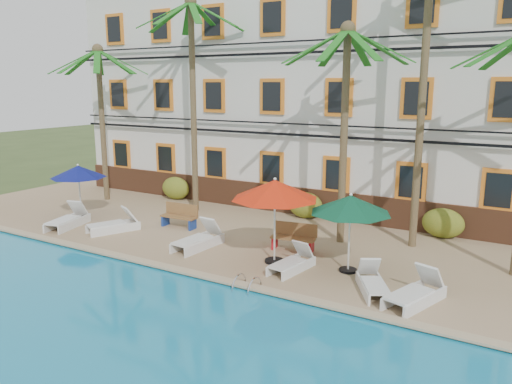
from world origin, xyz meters
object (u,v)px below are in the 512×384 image
Objects in this scene: palm_d at (425,56)px; bench_left at (180,215)px; lounger_a at (68,219)px; lounger_b at (114,224)px; umbrella_green at (351,205)px; lounger_d at (292,262)px; pool_ladder at (247,288)px; palm_c at (345,103)px; lounger_e at (373,283)px; bench_right at (294,236)px; umbrella_blue at (78,172)px; lounger_c at (199,239)px; palm_b at (193,78)px; lounger_f at (416,292)px; palm_a at (101,100)px; umbrella_red at (275,190)px.

bench_left is (-8.47, -2.23, -5.93)m from palm_d.
lounger_b is at bearing 12.67° from lounger_a.
umbrella_green reaches higher than lounger_a.
pool_ladder is at bearing -104.25° from lounger_d.
lounger_e is (2.37, -3.76, -4.61)m from palm_c.
lounger_a reaches higher than bench_right.
lounger_a reaches higher than pool_ladder.
lounger_d is (-2.55, -4.23, -6.14)m from palm_d.
umbrella_blue is 1.09× the size of lounger_c.
lounger_f is at bearing -24.76° from palm_b.
palm_a reaches higher than umbrella_red.
bench_left is (-2.18, 1.69, 0.16)m from lounger_c.
lounger_e is at bearing -45.15° from umbrella_green.
palm_b is at bearing 155.24° from lounger_f.
umbrella_green is 2.96m from bench_right.
umbrella_green is 1.33× the size of lounger_d.
pool_ladder is at bearing -26.81° from palm_a.
palm_d is at bearing 0.79° from palm_a.
umbrella_blue is (-3.47, -3.39, -3.83)m from palm_b.
palm_b is 5.85× the size of bench_right.
lounger_a is at bearing 178.79° from lounger_f.
umbrella_green reaches higher than lounger_c.
lounger_b is 11.46m from lounger_f.
umbrella_red is 1.51× the size of lounger_d.
palm_c is 3.30× the size of umbrella_blue.
bench_right reaches higher than lounger_d.
lounger_a is 9.12m from bench_right.
palm_b reaches higher than lounger_e.
palm_b is 13.04m from lounger_f.
lounger_b is at bearing -176.67° from umbrella_green.
lounger_a is 2.88× the size of pool_ladder.
palm_b is 3.33× the size of umbrella_red.
lounger_b is 0.97× the size of lounger_c.
bench_left is 6.69m from pool_ladder.
lounger_e is at bearing -11.50° from umbrella_red.
umbrella_green is (1.27, -2.64, -2.82)m from palm_c.
lounger_a is at bearing -159.90° from palm_c.
lounger_b is at bearing -40.50° from palm_a.
umbrella_blue is 0.94× the size of umbrella_green.
palm_d reaches higher than bench_right.
palm_d is 12.57m from lounger_b.
bench_right is at bearing 4.11° from umbrella_blue.
umbrella_red is at bearing 168.50° from lounger_e.
lounger_d is (7.68, -0.25, -0.03)m from lounger_b.
lounger_b is 7.69m from lounger_d.
lounger_d is (10.47, -1.07, -1.67)m from umbrella_blue.
umbrella_red reaches higher than umbrella_green.
umbrella_blue is 9.70m from umbrella_red.
lounger_a is at bearing -178.76° from lounger_d.
lounger_c is 6.35m from lounger_e.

